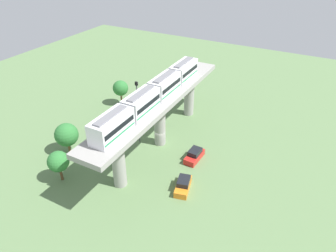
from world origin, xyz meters
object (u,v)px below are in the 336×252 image
at_px(parked_car_orange, 183,185).
at_px(signal_post, 138,111).
at_px(tree_mid_lot, 58,162).
at_px(tree_far_corner, 121,88).
at_px(tree_near_viaduct, 66,135).
at_px(parked_car_red, 194,155).
at_px(train, 154,94).

bearing_deg(parked_car_orange, signal_post, 135.43).
distance_m(tree_mid_lot, signal_post, 14.80).
xyz_separation_m(parked_car_orange, tree_far_corner, (-22.75, 16.91, 2.95)).
relative_size(parked_car_orange, tree_near_viaduct, 0.85).
bearing_deg(parked_car_red, tree_mid_lot, -135.44).
distance_m(parked_car_orange, tree_mid_lot, 18.13).
xyz_separation_m(tree_near_viaduct, tree_far_corner, (-2.20, 17.92, 0.34)).
bearing_deg(tree_far_corner, tree_near_viaduct, -83.00).
bearing_deg(tree_mid_lot, signal_post, 70.77).
xyz_separation_m(parked_car_red, parked_car_orange, (1.40, -7.01, 0.00)).
xyz_separation_m(tree_far_corner, signal_post, (10.90, -9.89, 2.50)).
relative_size(tree_mid_lot, signal_post, 0.44).
height_order(tree_mid_lot, signal_post, signal_post).
bearing_deg(tree_mid_lot, tree_near_viaduct, 124.55).
distance_m(train, signal_post, 5.32).
distance_m(parked_car_red, parked_car_orange, 7.15).
height_order(parked_car_orange, tree_far_corner, tree_far_corner).
relative_size(parked_car_orange, tree_far_corner, 0.85).
relative_size(train, tree_mid_lot, 5.55).
bearing_deg(parked_car_orange, parked_car_red, 87.34).
relative_size(train, parked_car_orange, 6.09).
height_order(parked_car_red, tree_far_corner, tree_far_corner).
xyz_separation_m(parked_car_orange, signal_post, (-11.85, 7.02, 5.45)).
bearing_deg(tree_far_corner, parked_car_orange, -36.61).
distance_m(tree_near_viaduct, tree_far_corner, 18.06).
bearing_deg(tree_mid_lot, tree_far_corner, 104.52).
bearing_deg(tree_near_viaduct, tree_mid_lot, -55.45).
xyz_separation_m(parked_car_red, tree_near_viaduct, (-19.15, -8.03, 2.61)).
bearing_deg(parked_car_orange, tree_far_corner, 129.44).
bearing_deg(tree_mid_lot, train, 58.19).
bearing_deg(signal_post, parked_car_red, -0.01).
xyz_separation_m(tree_near_viaduct, signal_post, (8.70, 8.03, 2.84)).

